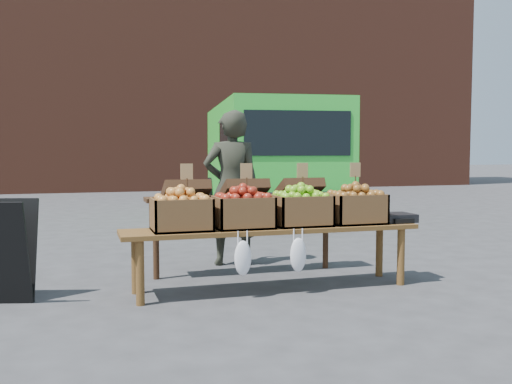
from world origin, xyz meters
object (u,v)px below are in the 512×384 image
object	(u,v)px
crate_golden_apples	(181,214)
crate_green_apples	(355,209)
weighing_scale	(395,218)
delivery_van	(270,161)
back_table	(245,223)
crate_russet_pears	(243,212)
vendor	(232,188)
crate_red_apples	(301,210)
display_bench	(272,258)

from	to	relation	value
crate_golden_apples	crate_green_apples	size ratio (longest dim) A/B	1.00
weighing_scale	crate_green_apples	bearing A→B (deg)	180.00
delivery_van	crate_green_apples	xyz separation A→B (m)	(-1.00, -5.52, -0.35)
delivery_van	crate_golden_apples	size ratio (longest dim) A/B	9.45
back_table	crate_russet_pears	distance (m)	0.78
delivery_van	vendor	world-z (taller)	delivery_van
crate_green_apples	back_table	bearing A→B (deg)	140.65
vendor	crate_red_apples	distance (m)	1.27
crate_golden_apples	weighing_scale	world-z (taller)	crate_golden_apples
vendor	back_table	distance (m)	0.59
crate_russet_pears	display_bench	bearing A→B (deg)	0.00
crate_russet_pears	vendor	bearing A→B (deg)	79.90
back_table	crate_golden_apples	distance (m)	1.07
crate_golden_apples	crate_red_apples	distance (m)	1.10
display_bench	crate_green_apples	world-z (taller)	crate_green_apples
back_table	display_bench	distance (m)	0.76
delivery_van	crate_green_apples	bearing A→B (deg)	-92.97
vendor	display_bench	world-z (taller)	vendor
crate_russet_pears	crate_red_apples	world-z (taller)	same
delivery_van	crate_russet_pears	distance (m)	5.92
crate_golden_apples	crate_russet_pears	bearing A→B (deg)	0.00
back_table	weighing_scale	xyz separation A→B (m)	(1.30, -0.72, 0.09)
crate_golden_apples	crate_green_apples	distance (m)	1.65
crate_golden_apples	crate_red_apples	size ratio (longest dim) A/B	1.00
crate_green_apples	crate_russet_pears	bearing A→B (deg)	180.00
delivery_van	display_bench	size ratio (longest dim) A/B	1.75
crate_golden_apples	crate_russet_pears	distance (m)	0.55
delivery_van	display_bench	distance (m)	5.86
crate_russet_pears	crate_green_apples	distance (m)	1.10
delivery_van	crate_green_apples	world-z (taller)	delivery_van
delivery_van	display_bench	xyz separation A→B (m)	(-1.83, -5.52, -0.77)
vendor	crate_russet_pears	bearing A→B (deg)	86.27
crate_green_apples	weighing_scale	world-z (taller)	crate_green_apples
back_table	crate_red_apples	size ratio (longest dim) A/B	4.20
delivery_van	crate_russet_pears	size ratio (longest dim) A/B	9.45
back_table	display_bench	xyz separation A→B (m)	(0.05, -0.72, -0.24)
display_bench	weighing_scale	size ratio (longest dim) A/B	7.94
delivery_van	weighing_scale	world-z (taller)	delivery_van
crate_red_apples	back_table	bearing A→B (deg)	114.50
crate_green_apples	crate_red_apples	bearing A→B (deg)	180.00
vendor	crate_green_apples	bearing A→B (deg)	132.39
crate_green_apples	vendor	bearing A→B (deg)	126.01
display_bench	crate_golden_apples	world-z (taller)	crate_golden_apples
display_bench	crate_green_apples	xyz separation A→B (m)	(0.82, 0.00, 0.42)
crate_red_apples	crate_russet_pears	bearing A→B (deg)	180.00
crate_red_apples	delivery_van	bearing A→B (deg)	74.30
back_table	crate_red_apples	xyz separation A→B (m)	(0.33, -0.72, 0.19)
crate_red_apples	weighing_scale	world-z (taller)	crate_red_apples
display_bench	crate_golden_apples	distance (m)	0.93
crate_russet_pears	crate_red_apples	bearing A→B (deg)	0.00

